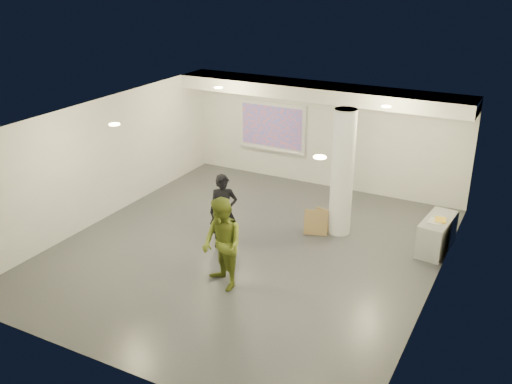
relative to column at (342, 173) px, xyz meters
The scene contains 20 objects.
floor 2.78m from the column, 129.81° to the right, with size 8.00×9.00×0.01m, color #3B3D43.
ceiling 2.78m from the column, 129.81° to the right, with size 8.00×9.00×0.01m, color white.
wall_back 3.09m from the column, 119.05° to the left, with size 8.00×0.01×3.00m, color silver.
wall_front 6.48m from the column, 103.39° to the right, with size 8.00×0.01×3.00m, color silver.
wall_left 5.79m from the column, 161.88° to the right, with size 0.01×9.00×3.00m, color silver.
wall_right 3.08m from the column, 35.75° to the right, with size 0.01×9.00×3.00m, color silver.
soffit_band 2.94m from the column, 124.90° to the left, with size 8.00×1.10×0.36m, color white.
downlight_nw 4.05m from the column, 169.29° to the left, with size 0.22×0.22×0.02m, color #FFD991.
downlight_ne 1.78m from the column, 45.00° to the left, with size 0.22×0.22×0.02m, color #FFD991.
downlight_sw 5.17m from the column, 138.27° to the right, with size 0.22×0.22×0.02m, color #FFD991.
downlight_se 3.68m from the column, 78.02° to the right, with size 0.22×0.22×0.02m, color #FFD991.
column is the anchor object (origin of this frame).
projection_screen 4.08m from the column, 139.44° to the left, with size 2.10×0.13×1.42m.
credenza 2.49m from the column, ahead, with size 0.55×1.31×0.76m, color #949799.
papers_stack 2.30m from the column, ahead, with size 0.28×0.35×0.02m, color silver.
postit_pad 2.38m from the column, ahead, with size 0.23×0.31×0.03m, color yellow.
cardboard_back 1.28m from the column, 167.25° to the right, with size 0.50×0.05×0.54m, color olive.
cardboard_front 1.34m from the column, 141.80° to the right, with size 0.55×0.05×0.60m, color olive.
woman 2.87m from the column, 137.43° to the right, with size 0.62×0.41×1.71m, color black.
man 3.63m from the column, 109.46° to the right, with size 0.91×0.71×1.87m, color olive.
Camera 1 is at (5.44, -9.97, 6.02)m, focal length 40.00 mm.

